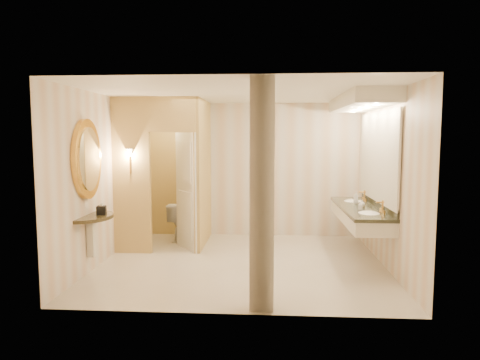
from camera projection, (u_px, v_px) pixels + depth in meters
The scene contains 16 objects.
floor at pixel (241, 263), 6.88m from camera, with size 4.50×4.50×0.00m, color beige.
ceiling at pixel (241, 93), 6.61m from camera, with size 4.50×4.50×0.00m, color white.
wall_back at pixel (247, 170), 8.73m from camera, with size 4.50×0.02×2.70m, color beige.
wall_front at pixel (230, 197), 4.76m from camera, with size 4.50×0.02×2.70m, color beige.
wall_left at pixel (102, 179), 6.89m from camera, with size 0.02×4.00×2.70m, color beige.
wall_right at pixel (386, 181), 6.60m from camera, with size 0.02×4.00×2.70m, color beige.
toilet_closet at pixel (183, 172), 7.77m from camera, with size 1.50×1.55×2.70m.
wall_sconce at pixel (130, 154), 7.26m from camera, with size 0.14×0.14×0.42m.
vanity at pixel (363, 161), 6.99m from camera, with size 0.75×2.44×2.09m.
console_shelf at pixel (88, 184), 6.24m from camera, with size 0.90×0.90×1.90m.
pillar at pixel (262, 195), 4.96m from camera, with size 0.28×0.28×2.70m, color silver.
tissue_box at pixel (101, 210), 6.32m from camera, with size 0.13×0.13×0.13m, color black.
toilet at pixel (181, 221), 8.45m from camera, with size 0.42×0.73×0.75m, color white.
soap_bottle_a at pixel (360, 206), 6.76m from camera, with size 0.06×0.06×0.13m, color beige.
soap_bottle_b at pixel (362, 203), 7.04m from camera, with size 0.09×0.09×0.12m, color silver.
soap_bottle_c at pixel (356, 198), 7.35m from camera, with size 0.08×0.08×0.22m, color #C6B28C.
Camera 1 is at (0.41, -6.70, 2.02)m, focal length 32.00 mm.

